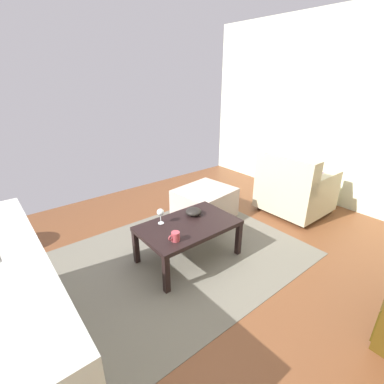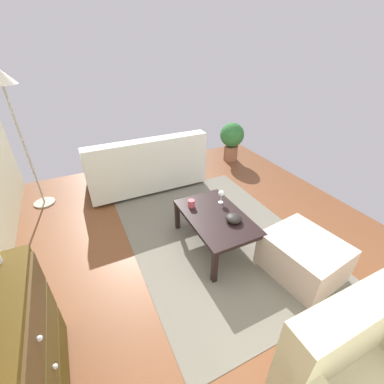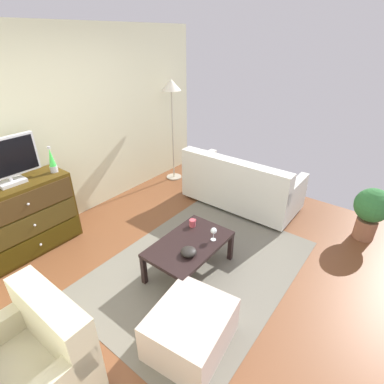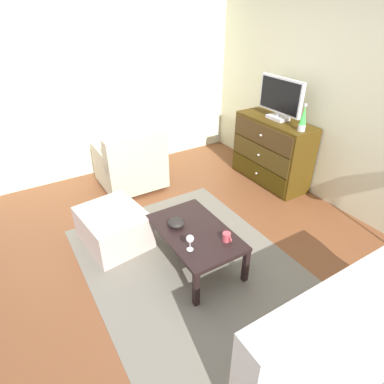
{
  "view_description": "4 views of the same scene",
  "coord_description": "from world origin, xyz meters",
  "px_view_note": "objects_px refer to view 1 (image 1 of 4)",
  "views": [
    {
      "loc": [
        1.56,
        1.75,
        1.75
      ],
      "look_at": [
        0.05,
        -0.13,
        0.73
      ],
      "focal_mm": 25.86,
      "sensor_mm": 36.0,
      "label": 1
    },
    {
      "loc": [
        -1.79,
        1.07,
        2.05
      ],
      "look_at": [
        0.16,
        0.13,
        0.73
      ],
      "focal_mm": 23.95,
      "sensor_mm": 36.0,
      "label": 2
    },
    {
      "loc": [
        -1.93,
        -1.73,
        2.42
      ],
      "look_at": [
        0.27,
        -0.03,
        0.92
      ],
      "focal_mm": 27.51,
      "sensor_mm": 36.0,
      "label": 3
    },
    {
      "loc": [
        2.15,
        -1.42,
        2.3
      ],
      "look_at": [
        -0.05,
        -0.08,
        0.74
      ],
      "focal_mm": 30.14,
      "sensor_mm": 36.0,
      "label": 4
    }
  ],
  "objects_px": {
    "coffee_table": "(188,228)",
    "armchair": "(294,189)",
    "wine_glass": "(160,213)",
    "ottoman": "(205,203)",
    "mug": "(175,237)",
    "bowl_decorative": "(194,212)"
  },
  "relations": [
    {
      "from": "wine_glass",
      "to": "bowl_decorative",
      "type": "distance_m",
      "value": 0.38
    },
    {
      "from": "wine_glass",
      "to": "ottoman",
      "type": "bearing_deg",
      "value": -156.79
    },
    {
      "from": "wine_glass",
      "to": "armchair",
      "type": "distance_m",
      "value": 1.98
    },
    {
      "from": "coffee_table",
      "to": "armchair",
      "type": "distance_m",
      "value": 1.76
    },
    {
      "from": "wine_glass",
      "to": "armchair",
      "type": "xyz_separation_m",
      "value": [
        -1.96,
        0.24,
        -0.17
      ]
    },
    {
      "from": "coffee_table",
      "to": "wine_glass",
      "type": "distance_m",
      "value": 0.32
    },
    {
      "from": "wine_glass",
      "to": "bowl_decorative",
      "type": "relative_size",
      "value": 0.94
    },
    {
      "from": "armchair",
      "to": "ottoman",
      "type": "relative_size",
      "value": 1.2
    },
    {
      "from": "armchair",
      "to": "bowl_decorative",
      "type": "bearing_deg",
      "value": -6.36
    },
    {
      "from": "coffee_table",
      "to": "ottoman",
      "type": "relative_size",
      "value": 1.37
    },
    {
      "from": "bowl_decorative",
      "to": "coffee_table",
      "type": "bearing_deg",
      "value": 35.8
    },
    {
      "from": "coffee_table",
      "to": "armchair",
      "type": "bearing_deg",
      "value": 177.97
    },
    {
      "from": "mug",
      "to": "ottoman",
      "type": "bearing_deg",
      "value": -143.31
    },
    {
      "from": "coffee_table",
      "to": "mug",
      "type": "distance_m",
      "value": 0.33
    },
    {
      "from": "wine_glass",
      "to": "bowl_decorative",
      "type": "xyz_separation_m",
      "value": [
        -0.36,
        0.06,
        -0.08
      ]
    },
    {
      "from": "mug",
      "to": "ottoman",
      "type": "distance_m",
      "value": 1.27
    },
    {
      "from": "coffee_table",
      "to": "armchair",
      "type": "xyz_separation_m",
      "value": [
        -1.76,
        0.06,
        -0.01
      ]
    },
    {
      "from": "armchair",
      "to": "ottoman",
      "type": "height_order",
      "value": "armchair"
    },
    {
      "from": "armchair",
      "to": "ottoman",
      "type": "bearing_deg",
      "value": -31.61
    },
    {
      "from": "bowl_decorative",
      "to": "armchair",
      "type": "relative_size",
      "value": 0.2
    },
    {
      "from": "wine_glass",
      "to": "ottoman",
      "type": "xyz_separation_m",
      "value": [
        -0.92,
        -0.4,
        -0.32
      ]
    },
    {
      "from": "mug",
      "to": "armchair",
      "type": "height_order",
      "value": "armchair"
    }
  ]
}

